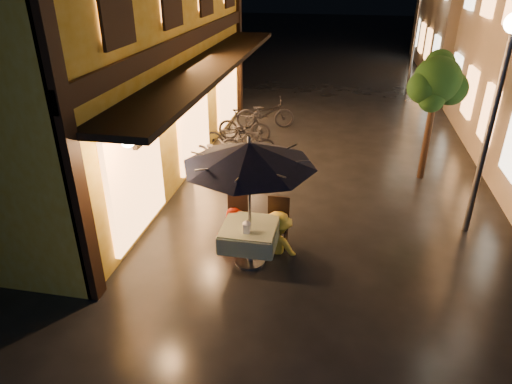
% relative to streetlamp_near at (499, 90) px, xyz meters
% --- Properties ---
extents(ground, '(90.00, 90.00, 0.00)m').
position_rel_streetlamp_near_xyz_m(ground, '(-3.00, -2.00, -2.92)').
color(ground, black).
rests_on(ground, ground).
extents(west_building, '(5.90, 11.40, 7.40)m').
position_rel_streetlamp_near_xyz_m(west_building, '(-8.72, 2.00, 0.79)').
color(west_building, gold).
rests_on(west_building, ground).
extents(street_tree, '(1.43, 1.20, 3.15)m').
position_rel_streetlamp_near_xyz_m(street_tree, '(-0.59, 2.51, -0.50)').
color(street_tree, black).
rests_on(street_tree, ground).
extents(streetlamp_near, '(0.36, 0.36, 4.23)m').
position_rel_streetlamp_near_xyz_m(streetlamp_near, '(0.00, 0.00, 0.00)').
color(streetlamp_near, '#59595E').
rests_on(streetlamp_near, ground).
extents(streetlamp_far, '(0.36, 0.36, 4.23)m').
position_rel_streetlamp_near_xyz_m(streetlamp_far, '(0.00, 12.00, 0.00)').
color(streetlamp_far, '#59595E').
rests_on(streetlamp_far, ground).
extents(cafe_table, '(0.99, 0.99, 0.78)m').
position_rel_streetlamp_near_xyz_m(cafe_table, '(-4.16, -1.96, -2.33)').
color(cafe_table, '#59595E').
rests_on(cafe_table, ground).
extents(patio_umbrella, '(2.28, 2.28, 2.46)m').
position_rel_streetlamp_near_xyz_m(patio_umbrella, '(-4.16, -1.96, -0.77)').
color(patio_umbrella, '#59595E').
rests_on(patio_umbrella, ground).
extents(cafe_chair_left, '(0.42, 0.42, 0.97)m').
position_rel_streetlamp_near_xyz_m(cafe_chair_left, '(-4.56, -1.22, -2.38)').
color(cafe_chair_left, black).
rests_on(cafe_chair_left, ground).
extents(cafe_chair_right, '(0.42, 0.42, 0.97)m').
position_rel_streetlamp_near_xyz_m(cafe_chair_right, '(-3.76, -1.22, -2.38)').
color(cafe_chair_right, black).
rests_on(cafe_chair_right, ground).
extents(table_lantern, '(0.16, 0.16, 0.25)m').
position_rel_streetlamp_near_xyz_m(table_lantern, '(-4.16, -2.20, -2.00)').
color(table_lantern, white).
rests_on(table_lantern, cafe_table).
extents(person_orange, '(0.91, 0.80, 1.57)m').
position_rel_streetlamp_near_xyz_m(person_orange, '(-4.60, -1.45, -2.13)').
color(person_orange, red).
rests_on(person_orange, ground).
extents(person_yellow, '(1.11, 0.79, 1.55)m').
position_rel_streetlamp_near_xyz_m(person_yellow, '(-3.72, -1.45, -2.14)').
color(person_yellow, yellow).
rests_on(person_yellow, ground).
extents(bicycle_0, '(1.92, 1.33, 0.96)m').
position_rel_streetlamp_near_xyz_m(bicycle_0, '(-5.75, 1.86, -2.44)').
color(bicycle_0, black).
rests_on(bicycle_0, ground).
extents(bicycle_1, '(1.63, 0.74, 0.95)m').
position_rel_streetlamp_near_xyz_m(bicycle_1, '(-5.22, 2.88, -2.44)').
color(bicycle_1, black).
rests_on(bicycle_1, ground).
extents(bicycle_2, '(1.69, 0.76, 0.86)m').
position_rel_streetlamp_near_xyz_m(bicycle_2, '(-5.82, 3.45, -2.49)').
color(bicycle_2, black).
rests_on(bicycle_2, ground).
extents(bicycle_3, '(1.65, 0.51, 0.99)m').
position_rel_streetlamp_near_xyz_m(bicycle_3, '(-5.61, 4.26, -2.42)').
color(bicycle_3, black).
rests_on(bicycle_3, ground).
extents(bicycle_4, '(2.00, 1.06, 1.00)m').
position_rel_streetlamp_near_xyz_m(bicycle_4, '(-5.20, 5.61, -2.42)').
color(bicycle_4, black).
rests_on(bicycle_4, ground).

